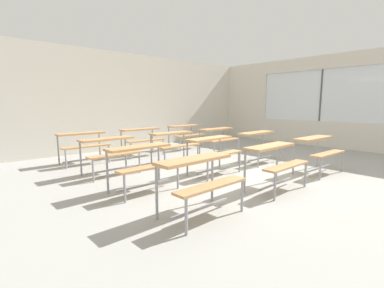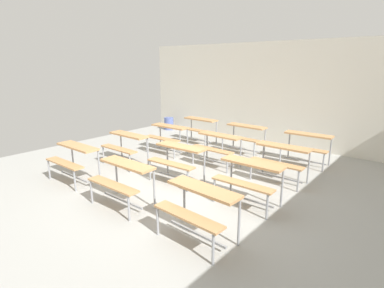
{
  "view_description": "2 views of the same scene",
  "coord_description": "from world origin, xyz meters",
  "views": [
    {
      "loc": [
        -4.34,
        -3.47,
        1.44
      ],
      "look_at": [
        -0.35,
        0.98,
        0.54
      ],
      "focal_mm": 25.44,
      "sensor_mm": 36.0,
      "label": 1
    },
    {
      "loc": [
        3.61,
        -4.0,
        2.38
      ],
      "look_at": [
        -0.46,
        0.92,
        0.66
      ],
      "focal_mm": 28.12,
      "sensor_mm": 36.0,
      "label": 2
    }
  ],
  "objects": [
    {
      "name": "desk_bench_r2c2",
      "position": [
        1.27,
        1.67,
        0.56
      ],
      "size": [
        1.11,
        0.6,
        0.74
      ],
      "rotation": [
        0.0,
        0.0,
        0.01
      ],
      "color": "tan",
      "rests_on": "ground"
    },
    {
      "name": "trash_bin",
      "position": [
        -4.04,
        3.9,
        0.22
      ],
      "size": [
        0.34,
        0.34,
        0.44
      ],
      "primitive_type": "cylinder",
      "color": "#51609E",
      "rests_on": "ground"
    },
    {
      "name": "ground",
      "position": [
        0.0,
        0.0,
        -0.03
      ],
      "size": [
        10.0,
        9.0,
        0.05
      ],
      "primitive_type": "cube",
      "color": "#9E9E99"
    },
    {
      "name": "desk_bench_r1c2",
      "position": [
        1.29,
        0.32,
        0.56
      ],
      "size": [
        1.11,
        0.6,
        0.74
      ],
      "rotation": [
        0.0,
        0.0,
        0.01
      ],
      "color": "tan",
      "rests_on": "ground"
    },
    {
      "name": "desk_bench_r0c1",
      "position": [
        -0.33,
        -1.08,
        0.56
      ],
      "size": [
        1.11,
        0.61,
        0.74
      ],
      "rotation": [
        0.0,
        0.0,
        0.02
      ],
      "color": "tan",
      "rests_on": "ground"
    },
    {
      "name": "desk_bench_r3c0",
      "position": [
        -1.99,
        3.07,
        0.56
      ],
      "size": [
        1.11,
        0.61,
        0.74
      ],
      "rotation": [
        0.0,
        0.0,
        -0.01
      ],
      "color": "tan",
      "rests_on": "ground"
    },
    {
      "name": "desk_bench_r2c1",
      "position": [
        -0.31,
        1.67,
        0.56
      ],
      "size": [
        1.11,
        0.61,
        0.74
      ],
      "rotation": [
        0.0,
        0.0,
        -0.02
      ],
      "color": "tan",
      "rests_on": "ground"
    },
    {
      "name": "wall_back",
      "position": [
        0.0,
        4.5,
        1.5
      ],
      "size": [
        10.0,
        0.12,
        3.0
      ],
      "primitive_type": "cube",
      "color": "silver",
      "rests_on": "ground"
    },
    {
      "name": "desk_bench_r1c1",
      "position": [
        -0.35,
        0.32,
        0.56
      ],
      "size": [
        1.12,
        0.64,
        0.74
      ],
      "rotation": [
        0.0,
        0.0,
        0.04
      ],
      "color": "tan",
      "rests_on": "ground"
    },
    {
      "name": "desk_bench_r3c1",
      "position": [
        -0.38,
        3.04,
        0.56
      ],
      "size": [
        1.12,
        0.62,
        0.74
      ],
      "rotation": [
        0.0,
        0.0,
        -0.03
      ],
      "color": "tan",
      "rests_on": "ground"
    },
    {
      "name": "desk_bench_r1c0",
      "position": [
        -2.03,
        0.33,
        0.56
      ],
      "size": [
        1.11,
        0.6,
        0.74
      ],
      "rotation": [
        0.0,
        0.0,
        0.01
      ],
      "color": "tan",
      "rests_on": "ground"
    },
    {
      "name": "desk_bench_r3c2",
      "position": [
        1.29,
        3.11,
        0.56
      ],
      "size": [
        1.12,
        0.63,
        0.74
      ],
      "rotation": [
        0.0,
        0.0,
        0.04
      ],
      "color": "tan",
      "rests_on": "ground"
    },
    {
      "name": "desk_bench_r0c0",
      "position": [
        -2.01,
        -1.02,
        0.56
      ],
      "size": [
        1.11,
        0.61,
        0.74
      ],
      "rotation": [
        0.0,
        0.0,
        0.01
      ],
      "color": "tan",
      "rests_on": "ground"
    },
    {
      "name": "desk_bench_r2c0",
      "position": [
        -1.96,
        1.68,
        0.56
      ],
      "size": [
        1.12,
        0.63,
        0.74
      ],
      "rotation": [
        0.0,
        0.0,
        0.04
      ],
      "color": "tan",
      "rests_on": "ground"
    },
    {
      "name": "desk_bench_r0c2",
      "position": [
        1.31,
        -1.08,
        0.56
      ],
      "size": [
        1.12,
        0.64,
        0.74
      ],
      "rotation": [
        0.0,
        0.0,
        -0.04
      ],
      "color": "tan",
      "rests_on": "ground"
    }
  ]
}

